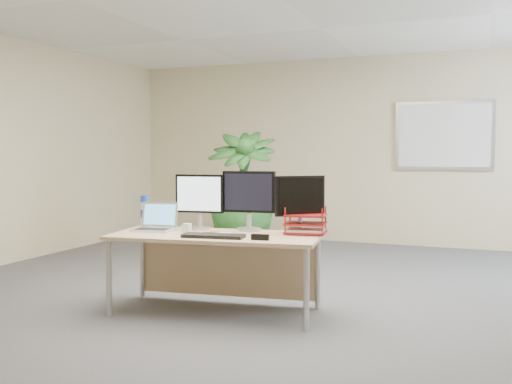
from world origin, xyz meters
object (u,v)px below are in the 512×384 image
at_px(monitor_left, 200,198).
at_px(desk, 219,249).
at_px(laptop, 156,223).
at_px(floor_plant, 241,201).
at_px(monitor_right, 249,197).

bearing_deg(monitor_left, desk, -25.97).
xyz_separation_m(desk, laptop, (-0.57, -0.06, 0.19)).
bearing_deg(laptop, floor_plant, 90.86).
distance_m(monitor_left, monitor_right, 0.43).
xyz_separation_m(monitor_left, laptop, (-0.33, -0.18, -0.21)).
relative_size(monitor_right, laptop, 1.40).
bearing_deg(desk, monitor_right, 48.73).
height_order(monitor_left, monitor_right, monitor_right).
xyz_separation_m(floor_plant, monitor_right, (0.78, -1.65, 0.20)).
distance_m(floor_plant, monitor_right, 1.84).
xyz_separation_m(desk, floor_plant, (-0.60, 1.86, 0.23)).
distance_m(desk, monitor_right, 0.51).
bearing_deg(desk, monitor_left, 154.03).
distance_m(monitor_right, laptop, 0.83).
relative_size(desk, monitor_right, 3.51).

